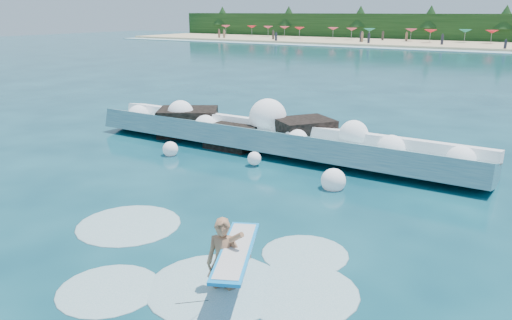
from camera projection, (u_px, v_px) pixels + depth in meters
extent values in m
plane|color=#083040|center=(175.00, 209.00, 14.31)|extent=(200.00, 200.00, 0.00)
cube|color=tan|center=(507.00, 46.00, 77.57)|extent=(140.00, 20.00, 0.40)
cube|color=silver|center=(497.00, 52.00, 68.69)|extent=(140.00, 5.00, 0.08)
cube|color=teal|center=(272.00, 142.00, 20.03)|extent=(16.56, 2.52, 1.38)
cube|color=silver|center=(282.00, 128.00, 20.56)|extent=(16.56, 1.17, 0.64)
cube|color=black|center=(188.00, 124.00, 22.81)|extent=(3.24, 3.03, 1.41)
cube|color=black|center=(232.00, 139.00, 20.67)|extent=(1.95, 1.52, 1.08)
cube|color=black|center=(304.00, 137.00, 20.23)|extent=(2.66, 2.77, 1.52)
imported|color=#A9724F|center=(223.00, 263.00, 9.94)|extent=(0.81, 0.67, 1.90)
cube|color=#0E94F2|center=(236.00, 251.00, 9.75)|extent=(1.63, 2.60, 0.06)
cube|color=silver|center=(236.00, 250.00, 9.74)|extent=(1.44, 2.36, 0.06)
cylinder|color=black|center=(193.00, 302.00, 8.93)|extent=(0.01, 0.91, 0.43)
sphere|color=white|center=(138.00, 116.00, 23.30)|extent=(0.99, 0.99, 0.99)
sphere|color=white|center=(181.00, 113.00, 22.43)|extent=(1.18, 1.18, 1.18)
sphere|color=white|center=(205.00, 127.00, 21.49)|extent=(1.02, 1.02, 1.02)
sphere|color=white|center=(268.00, 117.00, 20.76)|extent=(1.56, 1.56, 1.56)
sphere|color=white|center=(295.00, 141.00, 19.23)|extent=(0.98, 0.98, 0.98)
sphere|color=white|center=(354.00, 135.00, 18.58)|extent=(1.09, 1.09, 1.09)
sphere|color=white|center=(391.00, 149.00, 17.69)|extent=(1.04, 1.04, 1.04)
sphere|color=white|center=(461.00, 160.00, 16.06)|extent=(0.96, 0.96, 0.96)
sphere|color=white|center=(170.00, 149.00, 19.57)|extent=(0.61, 0.61, 0.61)
sphere|color=white|center=(254.00, 158.00, 18.22)|extent=(0.50, 0.50, 0.50)
sphere|color=white|center=(333.00, 181.00, 15.90)|extent=(0.80, 0.80, 0.80)
ellipsoid|color=silver|center=(215.00, 287.00, 10.27)|extent=(2.90, 2.90, 0.14)
ellipsoid|color=silver|center=(109.00, 290.00, 10.17)|extent=(2.11, 2.11, 0.11)
ellipsoid|color=silver|center=(299.00, 292.00, 10.08)|extent=(2.48, 2.48, 0.12)
ellipsoid|color=silver|center=(129.00, 225.00, 13.26)|extent=(2.76, 2.76, 0.14)
ellipsoid|color=silver|center=(305.00, 254.00, 11.67)|extent=(2.05, 2.05, 0.10)
cone|color=#D13D52|center=(226.00, 26.00, 108.40)|extent=(2.00, 2.00, 0.50)
cone|color=red|center=(252.00, 27.00, 105.25)|extent=(2.00, 2.00, 0.50)
cone|color=#D13D52|center=(268.00, 27.00, 102.44)|extent=(2.00, 2.00, 0.50)
cone|color=#D13D52|center=(284.00, 28.00, 100.74)|extent=(2.00, 2.00, 0.50)
cone|color=red|center=(300.00, 28.00, 95.71)|extent=(2.00, 2.00, 0.50)
cone|color=#D13D52|center=(333.00, 29.00, 94.25)|extent=(2.00, 2.00, 0.50)
cone|color=#D13D52|center=(352.00, 29.00, 90.78)|extent=(2.00, 2.00, 0.50)
cone|color=#137C67|center=(369.00, 30.00, 88.25)|extent=(2.00, 2.00, 0.50)
cone|color=#D13D52|center=(411.00, 30.00, 86.69)|extent=(2.00, 2.00, 0.50)
cone|color=red|center=(431.00, 31.00, 82.78)|extent=(2.00, 2.00, 0.50)
cone|color=#137C67|center=(465.00, 31.00, 83.04)|extent=(2.00, 2.00, 0.50)
cone|color=red|center=(492.00, 32.00, 80.63)|extent=(2.00, 2.00, 0.50)
cube|color=#3F332D|center=(369.00, 36.00, 88.39)|extent=(0.35, 0.22, 1.59)
cube|color=#262633|center=(316.00, 36.00, 91.14)|extent=(0.35, 0.22, 1.49)
cube|color=#8C664C|center=(284.00, 36.00, 91.24)|extent=(0.35, 0.22, 1.49)
cube|color=brown|center=(391.00, 39.00, 80.25)|extent=(0.35, 0.22, 1.46)
cube|color=#8C664C|center=(313.00, 37.00, 86.67)|extent=(0.35, 0.22, 1.42)
cube|color=#262633|center=(288.00, 36.00, 89.75)|extent=(0.35, 0.22, 1.60)
cube|color=brown|center=(208.00, 34.00, 97.42)|extent=(0.35, 0.22, 1.51)
cube|color=#8C664C|center=(231.00, 34.00, 97.90)|extent=(0.35, 0.22, 1.45)
cube|color=#262633|center=(261.00, 35.00, 94.10)|extent=(0.35, 0.22, 1.46)
cube|color=brown|center=(485.00, 39.00, 80.01)|extent=(0.35, 0.22, 1.40)
cube|color=#3F332D|center=(386.00, 37.00, 85.81)|extent=(0.35, 0.22, 1.38)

